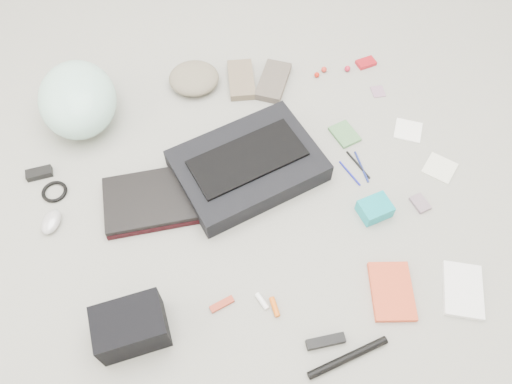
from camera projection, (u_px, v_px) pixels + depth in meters
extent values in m
plane|color=gray|center=(256.00, 199.00, 1.83)|extent=(4.00, 4.00, 0.00)
cube|color=black|center=(248.00, 166.00, 1.86)|extent=(0.60, 0.50, 0.09)
cube|color=black|center=(248.00, 158.00, 1.82)|extent=(0.45, 0.30, 0.01)
cube|color=black|center=(150.00, 202.00, 1.81)|extent=(0.32, 0.24, 0.02)
cube|color=black|center=(149.00, 199.00, 1.79)|extent=(0.32, 0.24, 0.02)
ellipsoid|color=#B3F0DC|center=(78.00, 99.00, 1.94)|extent=(0.32, 0.39, 0.22)
ellipsoid|color=#776D59|center=(194.00, 78.00, 2.10)|extent=(0.25, 0.24, 0.07)
cube|color=#75654F|center=(241.00, 80.00, 2.13)|extent=(0.13, 0.22, 0.03)
cube|color=#594F46|center=(273.00, 81.00, 2.12)|extent=(0.20, 0.24, 0.03)
cube|color=black|center=(39.00, 173.00, 1.88)|extent=(0.10, 0.05, 0.03)
torus|color=black|center=(54.00, 192.00, 1.84)|extent=(0.12, 0.12, 0.01)
ellipsoid|color=#B3B3B6|center=(51.00, 222.00, 1.76)|extent=(0.09, 0.12, 0.04)
cube|color=black|center=(131.00, 327.00, 1.51)|extent=(0.22, 0.17, 0.14)
cube|color=#9B2D19|center=(222.00, 304.00, 1.61)|extent=(0.08, 0.05, 0.01)
cylinder|color=white|center=(262.00, 301.00, 1.62)|extent=(0.04, 0.06, 0.02)
cylinder|color=#DB5C12|center=(275.00, 307.00, 1.61)|extent=(0.02, 0.07, 0.02)
cube|color=black|center=(326.00, 341.00, 1.54)|extent=(0.12, 0.03, 0.02)
cylinder|color=black|center=(348.00, 358.00, 1.52)|extent=(0.27, 0.08, 0.03)
cube|color=#EB4E2A|center=(392.00, 291.00, 1.63)|extent=(0.17, 0.22, 0.02)
cube|color=white|center=(463.00, 290.00, 1.64)|extent=(0.18, 0.22, 0.02)
cube|color=#497B47|center=(345.00, 134.00, 1.98)|extent=(0.11, 0.13, 0.01)
cylinder|color=#121694|center=(350.00, 173.00, 1.89)|extent=(0.05, 0.12, 0.01)
cylinder|color=black|center=(358.00, 165.00, 1.91)|extent=(0.05, 0.14, 0.01)
cylinder|color=navy|center=(362.00, 167.00, 1.90)|extent=(0.01, 0.14, 0.01)
cube|color=#0E97A2|center=(375.00, 209.00, 1.78)|extent=(0.13, 0.11, 0.05)
cube|color=gray|center=(420.00, 203.00, 1.81)|extent=(0.07, 0.08, 0.01)
cube|color=white|center=(408.00, 130.00, 2.00)|extent=(0.14, 0.14, 0.01)
cube|color=silver|center=(440.00, 168.00, 1.90)|extent=(0.15, 0.15, 0.01)
sphere|color=#B31B0C|center=(317.00, 75.00, 2.15)|extent=(0.03, 0.03, 0.02)
sphere|color=red|center=(324.00, 69.00, 2.16)|extent=(0.03, 0.03, 0.03)
sphere|color=#B71B32|center=(347.00, 69.00, 2.16)|extent=(0.03, 0.03, 0.03)
cube|color=#AE151F|center=(366.00, 63.00, 2.19)|extent=(0.09, 0.07, 0.02)
cube|color=#A17693|center=(378.00, 92.00, 2.11)|extent=(0.05, 0.06, 0.00)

